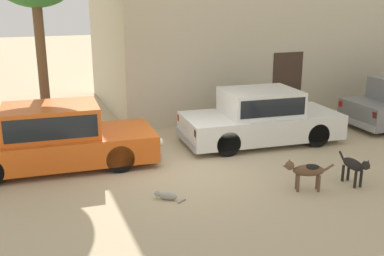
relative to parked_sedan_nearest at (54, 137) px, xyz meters
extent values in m
plane|color=tan|center=(2.75, -1.21, -0.72)|extent=(80.00, 80.00, 0.00)
cube|color=#D15619|center=(0.02, 0.00, -0.26)|extent=(4.66, 2.02, 0.62)
cube|color=#D15619|center=(-0.03, 0.00, 0.40)|extent=(2.19, 1.63, 0.70)
cube|color=black|center=(-0.03, 0.00, 0.41)|extent=(2.02, 1.64, 0.49)
cube|color=#999BA0|center=(2.27, -0.13, -0.46)|extent=(0.22, 1.72, 0.20)
sphere|color=silver|center=(2.35, 0.56, -0.13)|extent=(0.20, 0.20, 0.20)
sphere|color=silver|center=(2.26, -0.83, -0.13)|extent=(0.20, 0.20, 0.20)
cylinder|color=black|center=(1.43, 0.69, -0.40)|extent=(0.65, 0.24, 0.64)
cylinder|color=black|center=(1.34, -0.86, -0.40)|extent=(0.65, 0.24, 0.64)
cube|color=silver|center=(5.38, -0.03, -0.25)|extent=(4.32, 2.12, 0.65)
cube|color=silver|center=(5.34, -0.03, 0.40)|extent=(2.04, 1.70, 0.65)
cube|color=black|center=(5.34, -0.03, 0.41)|extent=(1.89, 1.71, 0.46)
cube|color=#999BA0|center=(7.46, -0.19, -0.46)|extent=(0.25, 1.78, 0.20)
cube|color=#999BA0|center=(3.31, 0.12, -0.46)|extent=(0.25, 1.78, 0.20)
sphere|color=silver|center=(7.54, 0.54, -0.10)|extent=(0.20, 0.20, 0.20)
sphere|color=silver|center=(7.43, -0.91, -0.10)|extent=(0.20, 0.20, 0.20)
cube|color=red|center=(3.37, 0.91, -0.09)|extent=(0.05, 0.18, 0.18)
cube|color=red|center=(3.25, -0.66, -0.09)|extent=(0.05, 0.18, 0.18)
cylinder|color=black|center=(6.70, 0.68, -0.41)|extent=(0.65, 0.25, 0.63)
cylinder|color=black|center=(6.58, -0.93, -0.41)|extent=(0.65, 0.25, 0.63)
cylinder|color=black|center=(4.18, 0.87, -0.41)|extent=(0.65, 0.25, 0.63)
cylinder|color=black|center=(4.07, -0.74, -0.41)|extent=(0.65, 0.25, 0.63)
cube|color=#999BA0|center=(8.54, -0.11, -0.46)|extent=(0.15, 1.69, 0.20)
cube|color=red|center=(8.56, 0.63, -0.06)|extent=(0.04, 0.18, 0.18)
cube|color=red|center=(8.53, -0.85, -0.06)|extent=(0.04, 0.18, 0.18)
cylinder|color=black|center=(9.44, 0.63, -0.40)|extent=(0.64, 0.21, 0.64)
cube|color=#BCB299|center=(9.92, 5.29, 2.91)|extent=(15.37, 6.10, 7.26)
cube|color=#38281E|center=(7.62, 2.24, 0.33)|extent=(1.10, 0.02, 2.10)
cylinder|color=brown|center=(4.47, -3.23, -0.55)|extent=(0.06, 0.06, 0.35)
cylinder|color=brown|center=(4.52, -3.10, -0.55)|extent=(0.06, 0.06, 0.35)
cylinder|color=brown|center=(4.86, -3.39, -0.55)|extent=(0.06, 0.06, 0.35)
cylinder|color=brown|center=(4.91, -3.26, -0.55)|extent=(0.06, 0.06, 0.35)
ellipsoid|color=brown|center=(4.69, -3.25, -0.29)|extent=(0.67, 0.41, 0.25)
ellipsoid|color=black|center=(4.73, -3.26, -0.22)|extent=(0.40, 0.30, 0.13)
sphere|color=brown|center=(4.33, -3.10, -0.18)|extent=(0.19, 0.19, 0.19)
cone|color=brown|center=(4.24, -3.07, -0.20)|extent=(0.13, 0.13, 0.10)
cone|color=brown|center=(4.31, -3.15, -0.10)|extent=(0.08, 0.08, 0.08)
cone|color=brown|center=(4.35, -3.05, -0.10)|extent=(0.08, 0.08, 0.08)
cylinder|color=brown|center=(5.06, -3.39, -0.22)|extent=(0.22, 0.12, 0.17)
cylinder|color=black|center=(5.82, -3.50, -0.54)|extent=(0.06, 0.06, 0.36)
cylinder|color=black|center=(5.68, -3.50, -0.54)|extent=(0.06, 0.06, 0.36)
cylinder|color=black|center=(5.82, -3.11, -0.54)|extent=(0.06, 0.06, 0.36)
cylinder|color=black|center=(5.68, -3.11, -0.54)|extent=(0.06, 0.06, 0.36)
ellipsoid|color=black|center=(5.75, -3.30, -0.28)|extent=(0.19, 0.60, 0.23)
sphere|color=black|center=(5.75, -3.67, -0.18)|extent=(0.18, 0.18, 0.18)
cone|color=black|center=(5.75, -3.76, -0.19)|extent=(0.10, 0.10, 0.10)
cone|color=black|center=(5.80, -3.67, -0.10)|extent=(0.06, 0.06, 0.08)
cone|color=black|center=(5.70, -3.67, -0.10)|extent=(0.06, 0.06, 0.08)
cylinder|color=black|center=(5.75, -2.93, -0.21)|extent=(0.05, 0.18, 0.18)
ellipsoid|color=gray|center=(1.88, -2.65, -0.64)|extent=(0.39, 0.34, 0.16)
sphere|color=gray|center=(1.70, -2.51, -0.62)|extent=(0.11, 0.11, 0.11)
cone|color=gray|center=(1.69, -2.54, -0.58)|extent=(0.06, 0.06, 0.04)
cone|color=gray|center=(1.72, -2.49, -0.58)|extent=(0.06, 0.06, 0.04)
cylinder|color=gray|center=(2.10, -2.83, -0.70)|extent=(0.21, 0.14, 0.04)
cylinder|color=brown|center=(-0.02, 1.88, 1.18)|extent=(0.25, 0.25, 3.80)
camera|label=1|loc=(-0.59, -10.40, 3.08)|focal=42.38mm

